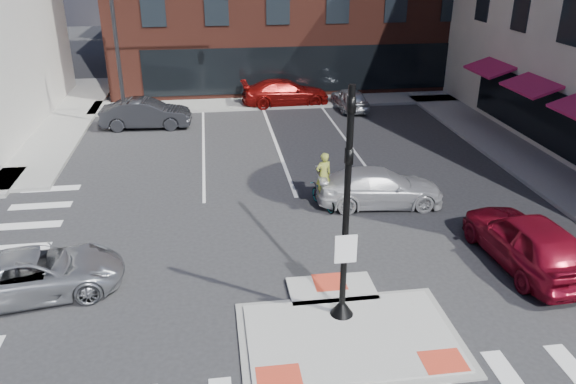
{
  "coord_description": "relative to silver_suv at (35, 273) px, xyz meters",
  "views": [
    {
      "loc": [
        -3.06,
        -11.29,
        8.87
      ],
      "look_at": [
        -0.88,
        4.1,
        2.0
      ],
      "focal_mm": 35.0,
      "sensor_mm": 36.0,
      "label": 1
    }
  ],
  "objects": [
    {
      "name": "ground",
      "position": [
        8.05,
        -2.64,
        -0.65
      ],
      "size": [
        120.0,
        120.0,
        0.0
      ],
      "primitive_type": "plane",
      "color": "#28282B",
      "rests_on": "ground"
    },
    {
      "name": "refuge_island",
      "position": [
        8.05,
        -2.9,
        -0.6
      ],
      "size": [
        5.4,
        4.65,
        0.13
      ],
      "color": "gray",
      "rests_on": "ground"
    },
    {
      "name": "sidewalk_e",
      "position": [
        18.85,
        7.36,
        -0.58
      ],
      "size": [
        3.0,
        24.0,
        0.15
      ],
      "primitive_type": "cube",
      "color": "gray",
      "rests_on": "ground"
    },
    {
      "name": "sidewalk_n",
      "position": [
        11.05,
        19.36,
        -0.58
      ],
      "size": [
        26.0,
        3.0,
        0.15
      ],
      "primitive_type": "cube",
      "color": "gray",
      "rests_on": "ground"
    },
    {
      "name": "signal_pole",
      "position": [
        8.05,
        -2.25,
        1.71
      ],
      "size": [
        0.6,
        0.6,
        5.98
      ],
      "color": "black",
      "rests_on": "refuge_island"
    },
    {
      "name": "mast_arm_signal",
      "position": [
        4.58,
        15.36,
        5.56
      ],
      "size": [
        6.1,
        2.24,
        8.0
      ],
      "color": "black",
      "rests_on": "ground"
    },
    {
      "name": "silver_suv",
      "position": [
        0.0,
        0.0,
        0.0
      ],
      "size": [
        4.98,
        2.91,
        1.3
      ],
      "primitive_type": "imported",
      "rotation": [
        0.0,
        0.0,
        1.74
      ],
      "color": "#A4A7AC",
      "rests_on": "ground"
    },
    {
      "name": "red_sedan",
      "position": [
        14.08,
        -0.45,
        0.19
      ],
      "size": [
        2.25,
        5.03,
        1.68
      ],
      "primitive_type": "imported",
      "rotation": [
        0.0,
        0.0,
        3.2
      ],
      "color": "maroon",
      "rests_on": "ground"
    },
    {
      "name": "white_pickup",
      "position": [
        10.99,
        4.36,
        0.03
      ],
      "size": [
        4.81,
        2.27,
        1.36
      ],
      "primitive_type": "imported",
      "rotation": [
        0.0,
        0.0,
        1.49
      ],
      "color": "silver",
      "rests_on": "ground"
    },
    {
      "name": "bg_car_dark",
      "position": [
        1.62,
        15.33,
        0.11
      ],
      "size": [
        4.69,
        1.85,
        1.52
      ],
      "primitive_type": "imported",
      "rotation": [
        0.0,
        0.0,
        1.52
      ],
      "color": "#25262B",
      "rests_on": "ground"
    },
    {
      "name": "bg_car_silver",
      "position": [
        13.05,
        17.34,
        -0.01
      ],
      "size": [
        1.71,
        3.84,
        1.28
      ],
      "primitive_type": "imported",
      "rotation": [
        0.0,
        0.0,
        3.19
      ],
      "color": "silver",
      "rests_on": "ground"
    },
    {
      "name": "bg_car_red",
      "position": [
        9.48,
        18.86,
        0.1
      ],
      "size": [
        5.29,
        2.34,
        1.51
      ],
      "primitive_type": "imported",
      "rotation": [
        0.0,
        0.0,
        1.61
      ],
      "color": "maroon",
      "rests_on": "ground"
    },
    {
      "name": "cyclist",
      "position": [
        8.87,
        4.36,
        0.07
      ],
      "size": [
        1.05,
        1.77,
        2.14
      ],
      "rotation": [
        0.0,
        0.0,
        3.44
      ],
      "color": "#3F3F44",
      "rests_on": "ground"
    }
  ]
}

